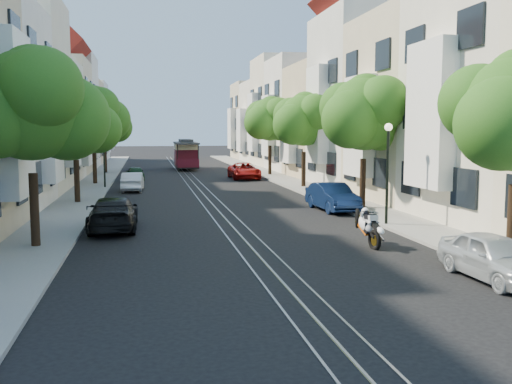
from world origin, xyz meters
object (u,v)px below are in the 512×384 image
cable_car (186,153)px  parked_car_w_far (135,173)px  tree_w_b (76,123)px  tree_w_a (32,108)px  parked_car_e_far (244,171)px  tree_e_b (365,115)px  parked_car_e_mid (332,197)px  parked_car_w_near (113,214)px  sportbike_rider (367,225)px  tree_w_d (105,123)px  parked_car_w_mid (133,182)px  tree_w_c (94,115)px  lamp_west (104,147)px  tree_e_c (305,121)px  parked_car_e_near (494,257)px  tree_e_d (271,120)px  lamp_east (388,158)px

cable_car → parked_car_w_far: size_ratio=2.19×
tree_w_b → cable_car: tree_w_b is taller
tree_w_a → parked_car_e_far: bearing=66.1°
parked_car_w_far → tree_w_a: bearing=78.4°
tree_e_b → parked_car_e_mid: bearing=-179.1°
tree_w_b → parked_car_w_near: bearing=-75.1°
tree_w_a → parked_car_w_far: size_ratio=2.01×
cable_car → sportbike_rider: bearing=-84.7°
parked_car_e_mid → tree_w_d: bearing=111.6°
tree_e_b → parked_car_w_near: bearing=-162.9°
tree_w_a → parked_car_w_far: 26.91m
parked_car_e_far → parked_car_w_mid: (-8.80, -7.82, -0.05)m
tree_e_b → parked_car_w_far: size_ratio=2.01×
parked_car_w_mid → parked_car_w_far: bearing=-87.8°
tree_w_c → parked_car_e_mid: tree_w_c is taller
tree_w_b → lamp_west: tree_w_b is taller
sportbike_rider → tree_w_c: bearing=106.7°
tree_w_a → cable_car: 39.51m
parked_car_w_far → tree_e_b: bearing=115.3°
lamp_west → parked_car_w_near: (1.48, -16.74, -2.17)m
tree_w_c → lamp_west: bearing=-74.2°
tree_e_b → lamp_west: tree_e_b is taller
tree_e_c → sportbike_rider: (-3.29, -19.67, -3.85)m
tree_w_b → parked_car_e_near: size_ratio=1.69×
lamp_west → sportbike_rider: lamp_west is taller
tree_e_d → parked_car_e_mid: bearing=-94.3°
cable_car → parked_car_e_far: size_ratio=1.52×
parked_car_e_near → parked_car_w_mid: 26.71m
lamp_west → parked_car_w_far: (1.90, 6.42, -2.28)m
sportbike_rider → parked_car_w_near: parked_car_w_near is taller
tree_e_b → parked_car_w_mid: size_ratio=1.79×
tree_e_c → tree_w_a: 23.05m
parked_car_e_far → lamp_west: bearing=-150.8°
lamp_west → parked_car_e_near: 29.18m
tree_w_a → parked_car_w_mid: (2.74, 18.24, -4.12)m
tree_w_b → parked_car_w_far: bearing=79.3°
tree_w_a → parked_car_e_far: (11.54, 26.06, -4.07)m
cable_car → lamp_east: bearing=-80.6°
tree_e_c → cable_car: (-6.76, 20.64, -2.94)m
lamp_west → parked_car_w_mid: size_ratio=1.11×
lamp_east → tree_e_b: bearing=79.1°
tree_e_b → parked_car_e_mid: tree_e_b is taller
tree_e_b → cable_car: (-6.76, 31.64, -3.08)m
tree_e_c → tree_w_a: (-14.40, -18.00, 0.13)m
tree_e_b → tree_e_c: (-0.00, 11.00, -0.13)m
sportbike_rider → cable_car: bearing=87.4°
parked_car_e_mid → parked_car_w_mid: size_ratio=1.12×
tree_w_a → parked_car_e_far: size_ratio=1.39×
tree_e_c → parked_car_w_far: bearing=144.1°
lamp_east → tree_w_c: bearing=122.6°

